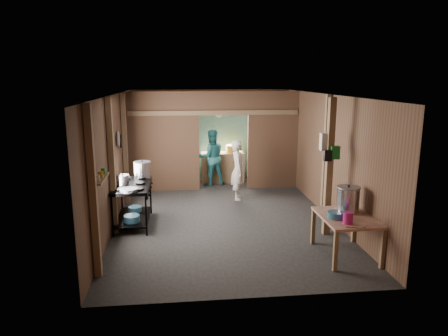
{
  "coord_description": "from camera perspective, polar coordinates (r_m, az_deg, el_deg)",
  "views": [
    {
      "loc": [
        -0.92,
        -8.58,
        2.96
      ],
      "look_at": [
        0.0,
        -0.2,
        1.1
      ],
      "focal_mm": 33.25,
      "sensor_mm": 36.0,
      "label": 1
    }
  ],
  "objects": [
    {
      "name": "bag_green",
      "position": [
        7.88,
        14.98,
        2.07
      ],
      "size": [
        0.16,
        0.12,
        0.24
      ],
      "primitive_type": "cube",
      "color": "#136E28",
      "rests_on": "post_free"
    },
    {
      "name": "wall_front",
      "position": [
        5.42,
        3.82,
        -5.4
      ],
      "size": [
        4.5,
        0.0,
        2.6
      ],
      "primitive_type": "cube",
      "color": "brown",
      "rests_on": "ground"
    },
    {
      "name": "pink_bucket",
      "position": [
        6.86,
        16.68,
        -6.59
      ],
      "size": [
        0.19,
        0.19,
        0.19
      ],
      "primitive_type": "cylinder",
      "rotation": [
        0.0,
        0.0,
        -0.27
      ],
      "color": "#B21C71",
      "rests_on": "prep_table"
    },
    {
      "name": "red_cup",
      "position": [
        11.75,
        -1.4,
        2.41
      ],
      "size": [
        0.11,
        0.11,
        0.13
      ],
      "primitive_type": "cylinder",
      "color": "maroon",
      "rests_on": "back_counter"
    },
    {
      "name": "knife",
      "position": [
        6.73,
        17.67,
        -7.79
      ],
      "size": [
        0.3,
        0.08,
        0.01
      ],
      "primitive_type": "cube",
      "rotation": [
        0.0,
        0.0,
        -0.17
      ],
      "color": "silver",
      "rests_on": "prep_table"
    },
    {
      "name": "post_left_b",
      "position": [
        8.06,
        -15.12,
        0.11
      ],
      "size": [
        0.1,
        0.12,
        2.6
      ],
      "primitive_type": "cube",
      "color": "#977252",
      "rests_on": "floor"
    },
    {
      "name": "gas_range",
      "position": [
        8.65,
        -12.4,
        -4.9
      ],
      "size": [
        0.74,
        1.44,
        0.85
      ],
      "primitive_type": null,
      "color": "black",
      "rests_on": "floor"
    },
    {
      "name": "floor",
      "position": [
        9.12,
        -0.14,
        -6.49
      ],
      "size": [
        4.5,
        7.0,
        0.0
      ],
      "primitive_type": "cube",
      "color": "black",
      "rests_on": "ground"
    },
    {
      "name": "stove_pot_large",
      "position": [
        9.0,
        -11.15,
        -0.28
      ],
      "size": [
        0.42,
        0.42,
        0.37
      ],
      "primitive_type": null,
      "rotation": [
        0.0,
        0.0,
        -0.17
      ],
      "color": "silver",
      "rests_on": "gas_range"
    },
    {
      "name": "blue_tub_front",
      "position": [
        8.41,
        -12.56,
        -6.8
      ],
      "size": [
        0.31,
        0.31,
        0.13
      ],
      "primitive_type": "cylinder",
      "color": "#2E5F7C",
      "rests_on": "gas_range"
    },
    {
      "name": "turquoise_panel",
      "position": [
        12.18,
        -1.87,
        4.36
      ],
      "size": [
        4.4,
        0.06,
        2.5
      ],
      "primitive_type": "cube",
      "color": "#5E9F97",
      "rests_on": "wall_back"
    },
    {
      "name": "yellow_tub",
      "position": [
        11.8,
        1.18,
        2.66
      ],
      "size": [
        0.38,
        0.38,
        0.21
      ],
      "primitive_type": "cylinder",
      "color": "#C4811A",
      "rests_on": "back_counter"
    },
    {
      "name": "frying_pan",
      "position": [
        8.0,
        -12.96,
        -2.96
      ],
      "size": [
        0.49,
        0.63,
        0.08
      ],
      "primitive_type": null,
      "rotation": [
        0.0,
        0.0,
        -0.31
      ],
      "color": "gray",
      "rests_on": "gas_range"
    },
    {
      "name": "worker_back",
      "position": [
        11.46,
        -1.76,
        1.48
      ],
      "size": [
        0.86,
        0.72,
        1.56
      ],
      "primitive_type": "imported",
      "rotation": [
        0.0,
        0.0,
        3.33
      ],
      "color": "#29777C",
      "rests_on": "floor"
    },
    {
      "name": "wash_basin",
      "position": [
        7.07,
        15.15,
        -6.25
      ],
      "size": [
        0.36,
        0.36,
        0.11
      ],
      "primitive_type": "cylinder",
      "rotation": [
        0.0,
        0.0,
        -0.35
      ],
      "color": "#2E5F7C",
      "rests_on": "prep_table"
    },
    {
      "name": "wall_left",
      "position": [
        8.84,
        -14.8,
        1.2
      ],
      "size": [
        0.0,
        7.0,
        2.6
      ],
      "primitive_type": "cube",
      "color": "brown",
      "rests_on": "ground"
    },
    {
      "name": "jar_yellow",
      "position": [
        6.76,
        -16.58,
        -0.85
      ],
      "size": [
        0.08,
        0.08,
        0.1
      ],
      "primitive_type": "cylinder",
      "color": "#C4811A",
      "rests_on": "wall_shelf"
    },
    {
      "name": "bag_white",
      "position": [
        7.93,
        13.88,
        3.53
      ],
      "size": [
        0.22,
        0.15,
        0.32
      ],
      "primitive_type": "cube",
      "color": "silver",
      "rests_on": "post_free"
    },
    {
      "name": "bag_black",
      "position": [
        7.82,
        14.06,
        1.68
      ],
      "size": [
        0.14,
        0.1,
        0.2
      ],
      "primitive_type": "cube",
      "color": "black",
      "rests_on": "post_free"
    },
    {
      "name": "wall_clock",
      "position": [
        12.08,
        -0.69,
        7.4
      ],
      "size": [
        0.2,
        0.03,
        0.2
      ],
      "primitive_type": "cylinder",
      "rotation": [
        1.57,
        0.0,
        0.0
      ],
      "color": "silver",
      "rests_on": "wall_back"
    },
    {
      "name": "stock_pot",
      "position": [
        7.42,
        16.68,
        -4.19
      ],
      "size": [
        0.51,
        0.51,
        0.46
      ],
      "primitive_type": null,
      "rotation": [
        0.0,
        0.0,
        -0.36
      ],
      "color": "silver",
      "rests_on": "prep_table"
    },
    {
      "name": "cook",
      "position": [
        10.12,
        1.94,
        -0.27
      ],
      "size": [
        0.4,
        0.56,
        1.47
      ],
      "primitive_type": "imported",
      "rotation": [
        0.0,
        0.0,
        1.49
      ],
      "color": "silver",
      "rests_on": "floor"
    },
    {
      "name": "post_left_c",
      "position": [
        10.0,
        -13.42,
        2.54
      ],
      "size": [
        0.1,
        0.12,
        2.6
      ],
      "primitive_type": "cube",
      "color": "#977252",
      "rests_on": "floor"
    },
    {
      "name": "post_right",
      "position": [
        9.09,
        13.8,
        1.55
      ],
      "size": [
        0.1,
        0.12,
        2.6
      ],
      "primitive_type": "cube",
      "color": "#977252",
      "rests_on": "floor"
    },
    {
      "name": "wall_back",
      "position": [
        12.23,
        -1.89,
        4.63
      ],
      "size": [
        4.5,
        0.0,
        2.6
      ],
      "primitive_type": "cube",
      "color": "brown",
      "rests_on": "ground"
    },
    {
      "name": "ceiling",
      "position": [
        8.64,
        -0.15,
        10.05
      ],
      "size": [
        4.5,
        7.0,
        0.0
      ],
      "primitive_type": "cube",
      "color": "#434241",
      "rests_on": "ground"
    },
    {
      "name": "cross_beam",
      "position": [
        10.81,
        -1.37,
        7.61
      ],
      "size": [
        4.4,
        0.12,
        0.12
      ],
      "primitive_type": "cube",
      "color": "#977252",
      "rests_on": "wall_left"
    },
    {
      "name": "partition_header",
      "position": [
        10.86,
        -0.07,
        8.96
      ],
      "size": [
        1.3,
        0.1,
        0.6
      ],
      "primitive_type": "cube",
      "color": "brown",
      "rests_on": "wall_back"
    },
    {
      "name": "post_left_a",
      "position": [
        6.33,
        -17.54,
        -3.34
      ],
      "size": [
        0.1,
        0.12,
        2.6
      ],
      "primitive_type": "cube",
      "color": "#977252",
      "rests_on": "floor"
    },
    {
      "name": "wall_shelf",
      "position": [
        6.78,
        -16.55,
        -1.39
      ],
      "size": [
        0.14,
        0.8,
        0.03
      ],
      "primitive_type": "cube",
      "color": "#977252",
      "rests_on": "wall_left"
    },
    {
      "name": "jar_green",
      "position": [
        6.98,
        -16.27,
        -0.44
      ],
      "size": [
        0.06,
        0.06,
        0.1
      ],
      "primitive_type": "cylinder",
      "color": "#136E28",
      "rests_on": "wall_shelf"
    },
    {
      "name": "partition_right",
      "position": [
        11.19,
        6.71,
        3.82
      ],
      "size": [
        1.35,
        0.1,
        2.6
      ],
      "primitive_type": "cube",
      "color": "brown",
      "rests_on": "floor"
    },
    {
      "name": "prep_table",
      "position": [
        7.34,
        16.39,
        -8.93
      ],
      "size": [
        0.85,
        1.17,
        0.69
      ],
      "primitive_type": null,
      "color": "tan",
      "rests_on": "floor"
    },
    {
      "name": "pan_lid_small",
      "position": [
        9.57,
        -13.96,
        3.6
      ],
      "size": [
        0.03,
        0.3,
        0.3
      ],
      "primitive_type": "cylinder",
      "rotation": [
        0.0,
        1.57,
        0.0
      ],
      "color": "black",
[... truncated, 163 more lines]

